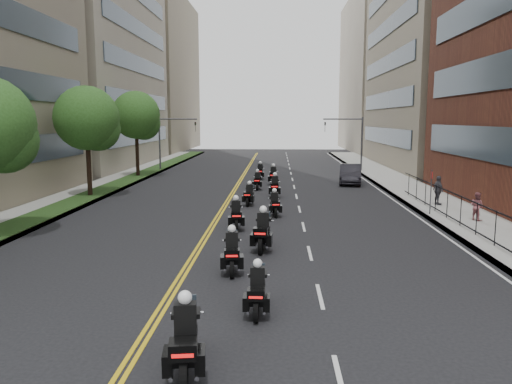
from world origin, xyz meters
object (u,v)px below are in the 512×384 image
pedestrian_c (438,190)px  motorcycle_2 (232,254)px  motorcycle_9 (273,176)px  motorcycle_10 (260,172)px  motorcycle_5 (275,205)px  motorcycle_0 (185,342)px  pedestrian_b (477,206)px  motorcycle_6 (249,196)px  motorcycle_8 (257,181)px  motorcycle_1 (257,292)px  motorcycle_4 (236,216)px  motorcycle_7 (275,187)px  parked_sedan (350,174)px  motorcycle_3 (263,233)px

pedestrian_c → motorcycle_2: bearing=128.5°
motorcycle_9 → pedestrian_c: bearing=-43.9°
motorcycle_10 → motorcycle_5: bearing=-84.1°
motorcycle_2 → motorcycle_9: (1.24, 24.17, 0.01)m
motorcycle_0 → pedestrian_b: bearing=45.1°
motorcycle_2 → motorcycle_6: (-0.18, 13.98, -0.06)m
motorcycle_8 → pedestrian_c: size_ratio=1.17×
motorcycle_1 → motorcycle_4: motorcycle_4 is taller
motorcycle_1 → motorcycle_4: 10.85m
motorcycle_5 → motorcycle_10: 17.06m
motorcycle_0 → motorcycle_7: 24.61m
motorcycle_0 → pedestrian_c: 24.06m
motorcycle_2 → motorcycle_6: bearing=85.6°
parked_sedan → pedestrian_c: 11.76m
motorcycle_7 → motorcycle_10: bearing=98.3°
motorcycle_6 → motorcycle_1: bearing=-80.2°
motorcycle_0 → motorcycle_2: (0.33, 7.24, -0.05)m
motorcycle_9 → motorcycle_7: bearing=-86.9°
motorcycle_3 → pedestrian_b: size_ratio=1.67×
motorcycle_2 → motorcycle_10: bearing=84.8°
motorcycle_5 → motorcycle_3: bearing=-98.9°
motorcycle_8 → motorcycle_9: bearing=68.7°
motorcycle_4 → motorcycle_8: size_ratio=1.08×
motorcycle_2 → motorcycle_8: (0.04, 21.11, -0.05)m
motorcycle_10 → pedestrian_c: size_ratio=1.23×
motorcycle_8 → pedestrian_b: pedestrian_b is taller
motorcycle_6 → motorcycle_8: motorcycle_8 is taller
motorcycle_5 → motorcycle_8: (-1.40, 10.58, 0.00)m
motorcycle_8 → motorcycle_10: size_ratio=0.95×
motorcycle_1 → motorcycle_9: bearing=90.2°
motorcycle_5 → pedestrian_b: pedestrian_b is taller
motorcycle_4 → pedestrian_b: bearing=3.0°
motorcycle_0 → parked_sedan: motorcycle_0 is taller
motorcycle_2 → motorcycle_6: motorcycle_2 is taller
motorcycle_9 → pedestrian_b: 18.66m
motorcycle_0 → pedestrian_b: (12.38, 16.20, 0.18)m
motorcycle_4 → motorcycle_7: bearing=73.7°
motorcycle_3 → motorcycle_6: size_ratio=1.20×
motorcycle_0 → pedestrian_c: size_ratio=1.35×
motorcycle_2 → motorcycle_3: motorcycle_3 is taller
motorcycle_10 → pedestrian_c: (11.50, -13.84, 0.41)m
pedestrian_b → pedestrian_c: pedestrian_c is taller
parked_sedan → motorcycle_9: bearing=-165.9°
motorcycle_9 → motorcycle_6: bearing=-96.3°
pedestrian_c → parked_sedan: bearing=7.4°
motorcycle_2 → motorcycle_5: bearing=77.1°
motorcycle_5 → motorcycle_6: 3.82m
motorcycle_2 → motorcycle_4: bearing=88.5°
motorcycle_7 → motorcycle_10: (-1.39, 10.22, -0.04)m
motorcycle_3 → motorcycle_4: 4.13m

